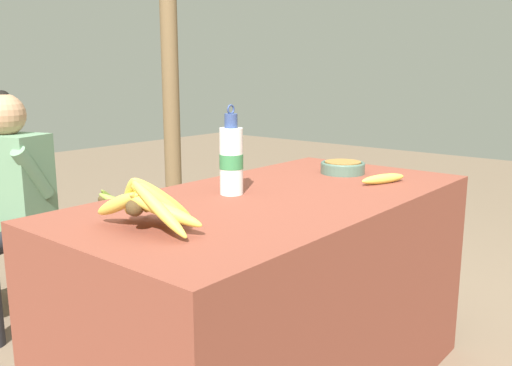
# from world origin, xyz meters

# --- Properties ---
(market_counter) EXTENTS (1.46, 0.74, 0.72)m
(market_counter) POSITION_xyz_m (0.00, 0.00, 0.36)
(market_counter) COLOR brown
(market_counter) RESTS_ON ground_plane
(banana_bunch_ripe) EXTENTS (0.20, 0.33, 0.15)m
(banana_bunch_ripe) POSITION_xyz_m (-0.52, 0.01, 0.79)
(banana_bunch_ripe) COLOR #4C381E
(banana_bunch_ripe) RESTS_ON market_counter
(serving_bowl) EXTENTS (0.17, 0.17, 0.05)m
(serving_bowl) POSITION_xyz_m (0.47, 0.03, 0.75)
(serving_bowl) COLOR #4C6B5B
(serving_bowl) RESTS_ON market_counter
(water_bottle) EXTENTS (0.08, 0.08, 0.29)m
(water_bottle) POSITION_xyz_m (-0.08, 0.12, 0.84)
(water_bottle) COLOR white
(water_bottle) RESTS_ON market_counter
(loose_banana_front) EXTENTS (0.20, 0.10, 0.03)m
(loose_banana_front) POSITION_xyz_m (0.39, -0.18, 0.74)
(loose_banana_front) COLOR #E0C64C
(loose_banana_front) RESTS_ON market_counter
(wooden_bench) EXTENTS (1.59, 0.32, 0.41)m
(wooden_bench) POSITION_xyz_m (-0.21, 1.32, 0.34)
(wooden_bench) COLOR brown
(wooden_bench) RESTS_ON ground_plane
(seated_vendor) EXTENTS (0.47, 0.43, 1.04)m
(seated_vendor) POSITION_xyz_m (-0.31, 1.27, 0.60)
(seated_vendor) COLOR #232328
(seated_vendor) RESTS_ON ground_plane
(banana_bunch_green) EXTENTS (0.15, 0.28, 0.12)m
(banana_bunch_green) POSITION_xyz_m (0.26, 1.31, 0.46)
(banana_bunch_green) COLOR #4C381E
(banana_bunch_green) RESTS_ON wooden_bench
(support_post_far) EXTENTS (0.11, 0.11, 2.53)m
(support_post_far) POSITION_xyz_m (1.08, 1.72, 1.26)
(support_post_far) COLOR brown
(support_post_far) RESTS_ON ground_plane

